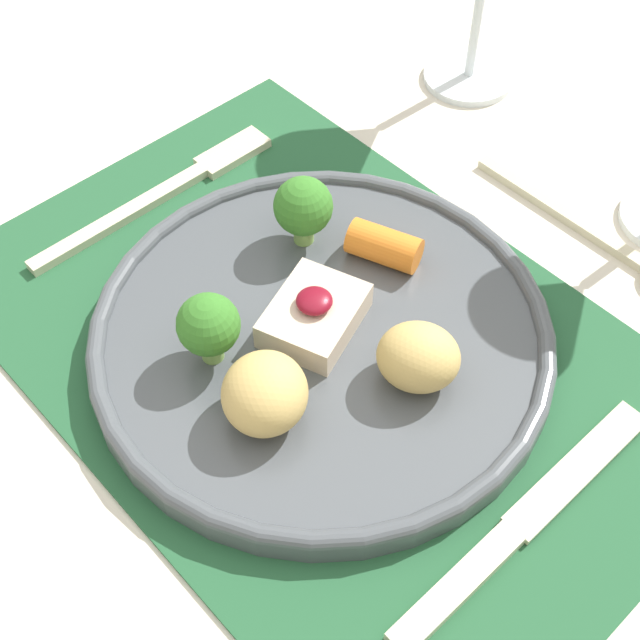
# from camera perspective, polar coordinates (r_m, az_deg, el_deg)

# --- Properties ---
(dining_table) EXTENTS (1.41, 1.15, 0.76)m
(dining_table) POSITION_cam_1_polar(r_m,az_deg,el_deg) (0.65, 0.08, -6.23)
(dining_table) COLOR beige
(dining_table) RESTS_ON ground_plane
(placemat) EXTENTS (0.48, 0.32, 0.00)m
(placemat) POSITION_cam_1_polar(r_m,az_deg,el_deg) (0.58, 0.09, -1.78)
(placemat) COLOR #235633
(placemat) RESTS_ON dining_table
(dinner_plate) EXTENTS (0.30, 0.30, 0.07)m
(dinner_plate) POSITION_cam_1_polar(r_m,az_deg,el_deg) (0.57, -0.07, -0.46)
(dinner_plate) COLOR #4C5156
(dinner_plate) RESTS_ON placemat
(fork) EXTENTS (0.02, 0.21, 0.01)m
(fork) POSITION_cam_1_polar(r_m,az_deg,el_deg) (0.69, -9.48, 8.35)
(fork) COLOR beige
(fork) RESTS_ON placemat
(knife) EXTENTS (0.02, 0.21, 0.01)m
(knife) POSITION_cam_1_polar(r_m,az_deg,el_deg) (0.52, 12.03, -13.36)
(knife) COLOR beige
(knife) RESTS_ON placemat
(spoon) EXTENTS (0.19, 0.04, 0.01)m
(spoon) POSITION_cam_1_polar(r_m,az_deg,el_deg) (0.67, 19.31, 3.91)
(spoon) COLOR beige
(spoon) RESTS_ON dining_table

